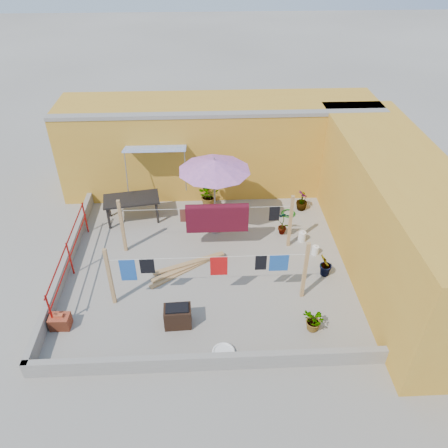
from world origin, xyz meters
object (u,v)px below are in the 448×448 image
(water_jug_b, at_px, (302,236))
(outdoor_table, at_px, (131,200))
(white_basin, at_px, (223,352))
(brazier, at_px, (178,316))
(plant_back_a, at_px, (209,195))
(brick_stack, at_px, (60,321))
(green_hose, at_px, (288,213))
(water_jug_a, at_px, (315,250))
(patio_umbrella, at_px, (214,166))

(water_jug_b, bearing_deg, outdoor_table, 165.16)
(white_basin, bearing_deg, brazier, 138.81)
(plant_back_a, bearing_deg, brick_stack, -125.14)
(brick_stack, relative_size, white_basin, 0.93)
(green_hose, height_order, plant_back_a, plant_back_a)
(brick_stack, height_order, brazier, brazier)
(outdoor_table, bearing_deg, brazier, -70.43)
(outdoor_table, relative_size, brazier, 2.77)
(water_jug_a, relative_size, plant_back_a, 0.39)
(brazier, xyz_separation_m, plant_back_a, (0.87, 5.45, 0.13))
(brazier, height_order, water_jug_a, brazier)
(patio_umbrella, distance_m, water_jug_b, 3.55)
(brick_stack, height_order, water_jug_b, brick_stack)
(brick_stack, bearing_deg, water_jug_b, 25.56)
(patio_umbrella, xyz_separation_m, water_jug_b, (2.70, -0.69, -2.19))
(outdoor_table, bearing_deg, water_jug_a, -20.30)
(outdoor_table, height_order, white_basin, outdoor_table)
(water_jug_a, bearing_deg, plant_back_a, 137.70)
(patio_umbrella, xyz_separation_m, water_jug_a, (2.97, -1.36, -2.21))
(water_jug_b, bearing_deg, brick_stack, -154.44)
(brick_stack, distance_m, water_jug_b, 7.39)
(green_hose, distance_m, plant_back_a, 2.83)
(outdoor_table, bearing_deg, green_hose, 0.83)
(water_jug_a, distance_m, water_jug_b, 0.72)
(white_basin, height_order, water_jug_a, water_jug_a)
(water_jug_a, height_order, green_hose, water_jug_a)
(brazier, relative_size, white_basin, 1.27)
(plant_back_a, bearing_deg, water_jug_a, -42.30)
(outdoor_table, height_order, brazier, outdoor_table)
(white_basin, height_order, plant_back_a, plant_back_a)
(patio_umbrella, bearing_deg, plant_back_a, 96.67)
(outdoor_table, relative_size, white_basin, 3.52)
(outdoor_table, height_order, water_jug_b, outdoor_table)
(outdoor_table, xyz_separation_m, water_jug_a, (5.69, -2.10, -0.61))
(water_jug_a, distance_m, plant_back_a, 4.27)
(white_basin, relative_size, water_jug_b, 1.44)
(brick_stack, relative_size, plant_back_a, 0.60)
(brazier, bearing_deg, outdoor_table, 109.57)
(patio_umbrella, bearing_deg, green_hose, 17.88)
(outdoor_table, xyz_separation_m, brazier, (1.67, -4.68, -0.46))
(plant_back_a, bearing_deg, white_basin, -88.07)
(outdoor_table, xyz_separation_m, green_hose, (5.25, 0.08, -0.72))
(patio_umbrella, relative_size, brazier, 3.81)
(brick_stack, relative_size, brazier, 0.73)
(brazier, bearing_deg, brick_stack, 178.80)
(patio_umbrella, distance_m, plant_back_a, 2.46)
(patio_umbrella, height_order, brazier, patio_umbrella)
(water_jug_b, bearing_deg, patio_umbrella, 165.62)
(green_hose, bearing_deg, brazier, -127.00)
(water_jug_a, bearing_deg, outdoor_table, 159.70)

